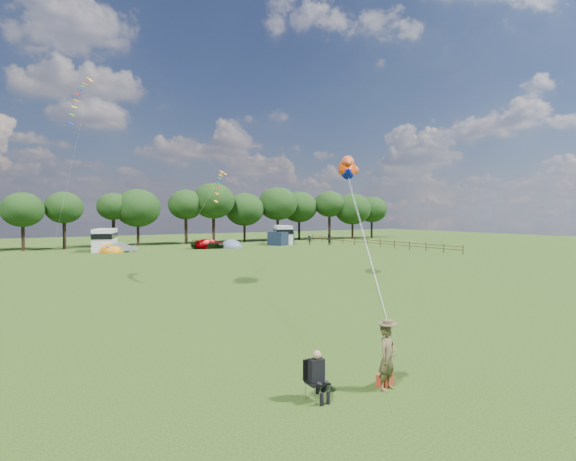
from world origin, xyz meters
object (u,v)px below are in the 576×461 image
campervan_d (283,234)px  kite_flyer (388,357)px  car_c (210,244)px  camp_chair (316,370)px  walker_b (309,240)px  car_d (207,244)px  tent_greyblue (231,248)px  walker_a (329,240)px  campervan_c (105,239)px  fish_kite (347,168)px  tent_orange (112,253)px  car_b (120,247)px

campervan_d → kite_flyer: 65.65m
car_c → camp_chair: (-19.51, -54.57, 0.15)m
walker_b → car_d: bearing=-6.8°
tent_greyblue → walker_a: bearing=-9.4°
campervan_c → walker_a: size_ratio=3.83×
tent_greyblue → kite_flyer: size_ratio=1.87×
fish_kite → tent_orange: bearing=51.3°
tent_orange → camp_chair: bearing=-96.0°
car_b → walker_b: (29.77, -0.48, 0.09)m
car_d → tent_orange: car_d is taller
car_b → tent_greyblue: bearing=-102.0°
tent_orange → car_c: bearing=1.0°
car_d → fish_kite: (-3.61, -36.66, 7.99)m
car_c → tent_greyblue: bearing=-116.3°
kite_flyer → car_d: bearing=55.7°
kite_flyer → walker_b: kite_flyer is taller
tent_greyblue → campervan_d: bearing=17.4°
tent_greyblue → car_b: bearing=178.5°
fish_kite → walker_a: size_ratio=2.29×
car_c → walker_b: walker_b is taller
tent_orange → walker_a: 33.00m
campervan_c → camp_chair: (-5.54, -57.65, -0.77)m
tent_greyblue → walker_b: bearing=-0.3°
car_c → campervan_c: 14.33m
camp_chair → fish_kite: size_ratio=0.36×
campervan_d → walker_a: (4.90, -6.11, -0.77)m
car_b → campervan_c: campervan_c is taller
walker_a → camp_chair: bearing=43.9°
campervan_d → kite_flyer: size_ratio=3.46×
tent_orange → kite_flyer: bearing=-93.6°
campervan_d → camp_chair: bearing=174.4°
car_b → walker_b: walker_b is taller
tent_orange → tent_greyblue: size_ratio=0.93×
tent_greyblue → camp_chair: bearing=-112.8°
camp_chair → kite_flyer: bearing=-6.8°
car_d → campervan_c: campervan_c is taller
tent_orange → campervan_c: bearing=92.7°
tent_greyblue → car_c: bearing=164.3°
campervan_d → walker_a: bearing=-116.4°
walker_b → tent_greyblue: bearing=-4.2°
kite_flyer → car_b: bearing=68.0°
car_b → walker_a: 31.91m
camp_chair → tent_greyblue: bearing=72.9°
car_d → campervan_d: (14.52, 2.66, 0.99)m
car_c → car_d: size_ratio=0.96×
car_b → campervan_c: size_ratio=0.56×
car_d → campervan_c: 13.96m
tent_greyblue → camp_chair: size_ratio=2.58×
car_b → car_d: size_ratio=0.77×
tent_orange → camp_chair: camp_chair is taller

